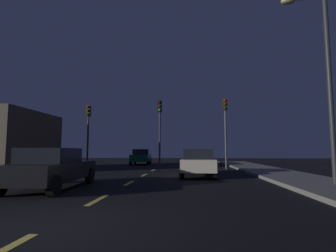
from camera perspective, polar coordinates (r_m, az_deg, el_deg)
The scene contains 14 objects.
ground_plane at distance 11.92m, azimuth -7.82°, elevation -11.89°, with size 80.00×80.00×0.00m, color black.
sidewalk_curb_right at distance 12.68m, azimuth 28.21°, elevation -10.57°, with size 3.00×40.00×0.15m, color gray.
lane_stripe_second at distance 7.72m, azimuth -15.04°, elevation -15.26°, with size 0.16×1.60×0.01m, color #EACC4C.
lane_stripe_third at distance 11.34m, azimuth -8.48°, elevation -12.19°, with size 0.16×1.60×0.01m, color #EACC4C.
lane_stripe_fourth at distance 15.05m, azimuth -5.18°, elevation -10.57°, with size 0.16×1.60×0.01m, color #EACC4C.
lane_stripe_fifth at distance 18.80m, azimuth -3.21°, elevation -9.57°, with size 0.16×1.60×0.01m, color #EACC4C.
traffic_signal_left at distance 21.57m, azimuth -16.99°, elevation 0.43°, with size 0.32×0.38×4.97m.
traffic_signal_center at distance 20.21m, azimuth -1.83°, elevation 1.10°, with size 0.32×0.38×5.26m.
traffic_signal_right at distance 20.29m, azimuth 12.37°, elevation 1.33°, with size 0.32×0.38×5.33m.
car_stopped_ahead at distance 14.55m, azimuth 6.59°, elevation -7.81°, with size 1.94×4.65×1.45m.
car_adjacent_lane at distance 10.32m, azimuth -23.93°, elevation -8.34°, with size 2.10×4.55×1.44m.
car_oncoming_far at distance 26.75m, azimuth -5.88°, elevation -6.67°, with size 2.08×4.18×1.54m.
street_lamp_right at distance 11.67m, azimuth 30.48°, elevation 10.58°, with size 1.73×0.36×7.39m.
storefront_left at distance 22.12m, azimuth -32.70°, elevation -2.76°, with size 5.71×6.58×4.12m, color brown.
Camera 1 is at (2.50, -4.58, 1.33)m, focal length 28.00 mm.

